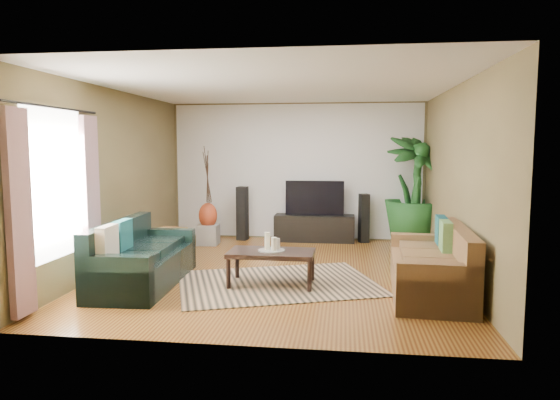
% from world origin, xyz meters
% --- Properties ---
extents(floor, '(5.50, 5.50, 0.00)m').
position_xyz_m(floor, '(0.00, 0.00, 0.00)').
color(floor, '#8F5E25').
rests_on(floor, ground).
extents(ceiling, '(5.50, 5.50, 0.00)m').
position_xyz_m(ceiling, '(0.00, 0.00, 2.70)').
color(ceiling, white).
rests_on(ceiling, ground).
extents(wall_back, '(5.00, 0.00, 5.00)m').
position_xyz_m(wall_back, '(0.00, 2.75, 1.35)').
color(wall_back, brown).
rests_on(wall_back, ground).
extents(wall_front, '(5.00, 0.00, 5.00)m').
position_xyz_m(wall_front, '(0.00, -2.75, 1.35)').
color(wall_front, brown).
rests_on(wall_front, ground).
extents(wall_left, '(0.00, 5.50, 5.50)m').
position_xyz_m(wall_left, '(-2.50, 0.00, 1.35)').
color(wall_left, brown).
rests_on(wall_left, ground).
extents(wall_right, '(0.00, 5.50, 5.50)m').
position_xyz_m(wall_right, '(2.50, 0.00, 1.35)').
color(wall_right, brown).
rests_on(wall_right, ground).
extents(backwall_panel, '(4.90, 0.00, 4.90)m').
position_xyz_m(backwall_panel, '(0.00, 2.74, 1.35)').
color(backwall_panel, white).
rests_on(backwall_panel, ground).
extents(window_pane, '(0.00, 1.80, 1.80)m').
position_xyz_m(window_pane, '(-2.48, -1.60, 1.40)').
color(window_pane, white).
rests_on(window_pane, ground).
extents(curtain_near, '(0.08, 0.35, 2.20)m').
position_xyz_m(curtain_near, '(-2.43, -2.35, 1.15)').
color(curtain_near, gray).
rests_on(curtain_near, ground).
extents(curtain_far, '(0.08, 0.35, 2.20)m').
position_xyz_m(curtain_far, '(-2.43, -0.85, 1.15)').
color(curtain_far, gray).
rests_on(curtain_far, ground).
extents(curtain_rod, '(0.03, 1.90, 0.03)m').
position_xyz_m(curtain_rod, '(-2.43, -1.60, 2.30)').
color(curtain_rod, black).
rests_on(curtain_rod, ground).
extents(sofa_left, '(0.95, 2.07, 0.85)m').
position_xyz_m(sofa_left, '(-1.70, -0.87, 0.42)').
color(sofa_left, black).
rests_on(sofa_left, floor).
extents(sofa_right, '(1.01, 2.04, 0.85)m').
position_xyz_m(sofa_right, '(2.02, -0.82, 0.42)').
color(sofa_right, brown).
rests_on(sofa_right, floor).
extents(area_rug, '(3.07, 2.62, 0.01)m').
position_xyz_m(area_rug, '(0.07, -0.61, 0.01)').
color(area_rug, tan).
rests_on(area_rug, floor).
extents(coffee_table, '(1.14, 0.64, 0.46)m').
position_xyz_m(coffee_table, '(0.00, -0.69, 0.23)').
color(coffee_table, black).
rests_on(coffee_table, floor).
extents(candle_tray, '(0.35, 0.35, 0.02)m').
position_xyz_m(candle_tray, '(0.00, -0.69, 0.47)').
color(candle_tray, gray).
rests_on(candle_tray, coffee_table).
extents(candle_tall, '(0.07, 0.07, 0.23)m').
position_xyz_m(candle_tall, '(-0.06, -0.66, 0.59)').
color(candle_tall, white).
rests_on(candle_tall, candle_tray).
extents(candle_mid, '(0.07, 0.07, 0.18)m').
position_xyz_m(candle_mid, '(0.04, -0.73, 0.57)').
color(candle_mid, '#F3EACD').
rests_on(candle_mid, candle_tray).
extents(candle_short, '(0.07, 0.07, 0.14)m').
position_xyz_m(candle_short, '(0.07, -0.63, 0.55)').
color(candle_short, beige).
rests_on(candle_short, candle_tray).
extents(tv_stand, '(1.55, 0.47, 0.52)m').
position_xyz_m(tv_stand, '(0.38, 2.50, 0.26)').
color(tv_stand, black).
rests_on(tv_stand, floor).
extents(television, '(1.13, 0.06, 0.67)m').
position_xyz_m(television, '(0.38, 2.50, 0.85)').
color(television, black).
rests_on(television, tv_stand).
extents(speaker_left, '(0.22, 0.24, 1.06)m').
position_xyz_m(speaker_left, '(-1.04, 2.46, 0.53)').
color(speaker_left, black).
rests_on(speaker_left, floor).
extents(speaker_right, '(0.22, 0.23, 0.94)m').
position_xyz_m(speaker_right, '(1.33, 2.50, 0.47)').
color(speaker_right, black).
rests_on(speaker_right, floor).
extents(potted_plant, '(1.54, 1.54, 2.06)m').
position_xyz_m(potted_plant, '(2.25, 2.39, 1.03)').
color(potted_plant, '#164419').
rests_on(potted_plant, floor).
extents(plant_pot, '(0.38, 0.38, 0.30)m').
position_xyz_m(plant_pot, '(2.25, 2.39, 0.15)').
color(plant_pot, black).
rests_on(plant_pot, floor).
extents(pedestal, '(0.39, 0.39, 0.38)m').
position_xyz_m(pedestal, '(-1.59, 1.91, 0.19)').
color(pedestal, '#959593').
rests_on(pedestal, floor).
extents(vase, '(0.35, 0.35, 0.48)m').
position_xyz_m(vase, '(-1.59, 1.91, 0.55)').
color(vase, maroon).
rests_on(vase, pedestal).
extents(side_table, '(0.54, 0.54, 0.48)m').
position_xyz_m(side_table, '(-1.95, 0.79, 0.24)').
color(side_table, '#915A2F').
rests_on(side_table, floor).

